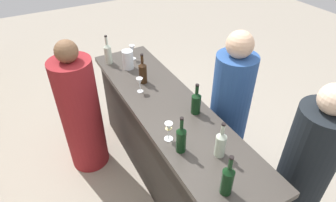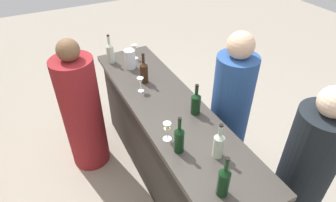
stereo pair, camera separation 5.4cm
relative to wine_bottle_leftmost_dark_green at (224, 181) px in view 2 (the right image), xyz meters
name	(u,v)px [view 2 (the right image)]	position (x,y,z in m)	size (l,w,h in m)	color
ground_plane	(168,178)	(0.94, -0.11, -1.09)	(12.00, 12.00, 0.00)	#9E9384
bar_counter	(168,145)	(0.94, -0.11, -0.60)	(2.33, 0.59, 0.98)	#2A2723
wine_bottle_leftmost_dark_green	(224,181)	(0.00, 0.00, 0.00)	(0.08, 0.08, 0.31)	black
wine_bottle_second_left_clear_pale	(219,144)	(0.27, -0.15, -0.01)	(0.08, 0.08, 0.29)	#B7C6B2
wine_bottle_center_dark_green	(179,139)	(0.43, 0.06, 0.00)	(0.07, 0.07, 0.30)	black
wine_bottle_second_right_dark_green	(196,103)	(0.75, -0.26, -0.01)	(0.08, 0.08, 0.28)	black
wine_bottle_rightmost_amber_brown	(144,71)	(1.38, -0.08, 0.00)	(0.08, 0.08, 0.30)	#331E0F
wine_bottle_far_right_clear_pale	(110,52)	(1.90, 0.09, 0.00)	(0.08, 0.08, 0.31)	#B7C6B2
wine_glass_near_left	(134,49)	(1.87, -0.17, -0.01)	(0.07, 0.07, 0.16)	white
wine_glass_near_center	(140,82)	(1.25, 0.02, -0.02)	(0.06, 0.06, 0.14)	white
wine_glass_near_right	(167,128)	(0.57, 0.09, -0.01)	(0.07, 0.07, 0.16)	white
water_pitcher	(130,59)	(1.70, -0.05, -0.02)	(0.11, 0.11, 0.20)	silver
person_left_guest	(229,118)	(0.78, -0.67, -0.35)	(0.46, 0.46, 1.60)	#284C8C
person_center_guest	(302,177)	(-0.01, -0.79, -0.40)	(0.39, 0.39, 1.52)	black
person_right_guest	(82,112)	(1.59, 0.54, -0.43)	(0.46, 0.46, 1.46)	maroon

